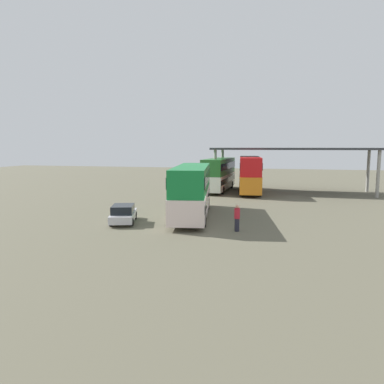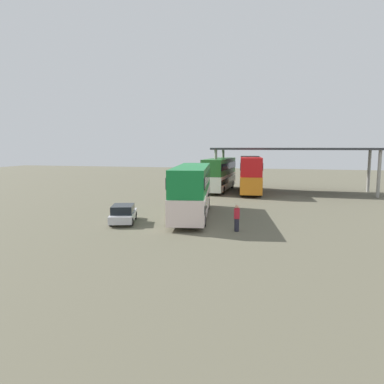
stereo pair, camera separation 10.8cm
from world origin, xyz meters
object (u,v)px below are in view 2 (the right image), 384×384
Objects in this scene: double_decker_main at (192,189)px; parked_hatchback at (123,214)px; double_decker_near_canopy at (219,173)px; double_decker_mid_row at (250,173)px; pedestrian_waiting at (237,218)px.

parked_hatchback is at bearing 119.97° from double_decker_main.
double_decker_mid_row is (3.97, -1.01, 0.14)m from double_decker_near_canopy.
pedestrian_waiting is at bearing 176.11° from double_decker_mid_row.
pedestrian_waiting is at bearing -165.43° from double_decker_near_canopy.
double_decker_mid_row reaches higher than double_decker_near_canopy.
double_decker_main is 1.11× the size of double_decker_mid_row.
double_decker_mid_row is at bearing -101.99° from double_decker_near_canopy.
pedestrian_waiting is (4.71, -21.56, -1.36)m from double_decker_near_canopy.
double_decker_mid_row is at bearing -38.08° from parked_hatchback.
double_decker_near_canopy is at bearing 118.62° from pedestrian_waiting.
double_decker_near_canopy is 5.83× the size of pedestrian_waiting.
parked_hatchback is 21.23m from double_decker_near_canopy.
double_decker_near_canopy is 1.01× the size of double_decker_mid_row.
parked_hatchback is at bearing 152.63° from double_decker_mid_row.
double_decker_main is 16.63m from double_decker_mid_row.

